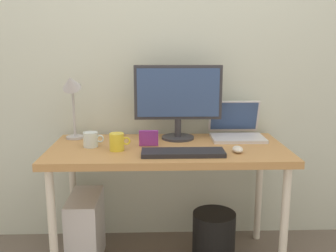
{
  "coord_description": "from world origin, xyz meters",
  "views": [
    {
      "loc": [
        -0.07,
        -2.1,
        1.29
      ],
      "look_at": [
        0.0,
        0.0,
        0.84
      ],
      "focal_mm": 40.43,
      "sensor_mm": 36.0,
      "label": 1
    }
  ],
  "objects": [
    {
      "name": "desk",
      "position": [
        0.0,
        0.0,
        0.65
      ],
      "size": [
        1.35,
        0.63,
        0.72
      ],
      "color": "#B7844C",
      "rests_on": "ground_plane"
    },
    {
      "name": "photo_frame",
      "position": [
        -0.11,
        0.01,
        0.77
      ],
      "size": [
        0.11,
        0.02,
        0.09
      ],
      "primitive_type": "cube",
      "rotation": [
        0.09,
        0.0,
        0.0
      ],
      "color": "purple",
      "rests_on": "desk"
    },
    {
      "name": "monitor",
      "position": [
        0.07,
        0.18,
        0.98
      ],
      "size": [
        0.53,
        0.2,
        0.45
      ],
      "color": "#333338",
      "rests_on": "desk"
    },
    {
      "name": "computer_tower",
      "position": [
        -0.49,
        0.01,
        0.21
      ],
      "size": [
        0.18,
        0.36,
        0.42
      ],
      "primitive_type": "cube",
      "color": "silver",
      "rests_on": "ground_plane"
    },
    {
      "name": "coffee_mug",
      "position": [
        -0.28,
        -0.07,
        0.77
      ],
      "size": [
        0.12,
        0.08,
        0.1
      ],
      "color": "yellow",
      "rests_on": "desk"
    },
    {
      "name": "wastebasket",
      "position": [
        0.28,
        0.01,
        0.15
      ],
      "size": [
        0.26,
        0.26,
        0.3
      ],
      "primitive_type": "cylinder",
      "color": "black",
      "rests_on": "ground_plane"
    },
    {
      "name": "back_wall",
      "position": [
        0.0,
        0.37,
        1.3
      ],
      "size": [
        4.4,
        0.04,
        2.6
      ],
      "primitive_type": "cube",
      "color": "silver",
      "rests_on": "ground_plane"
    },
    {
      "name": "mouse",
      "position": [
        0.37,
        -0.13,
        0.74
      ],
      "size": [
        0.06,
        0.09,
        0.03
      ],
      "primitive_type": "ellipsoid",
      "color": "silver",
      "rests_on": "desk"
    },
    {
      "name": "keyboard",
      "position": [
        0.07,
        -0.17,
        0.73
      ],
      "size": [
        0.44,
        0.14,
        0.02
      ],
      "primitive_type": "cube",
      "color": "#232328",
      "rests_on": "desk"
    },
    {
      "name": "laptop",
      "position": [
        0.43,
        0.2,
        0.78
      ],
      "size": [
        0.32,
        0.28,
        0.22
      ],
      "color": "silver",
      "rests_on": "desk"
    },
    {
      "name": "glass_cup",
      "position": [
        -0.44,
        0.01,
        0.76
      ],
      "size": [
        0.12,
        0.08,
        0.08
      ],
      "color": "silver",
      "rests_on": "desk"
    },
    {
      "name": "desk_lamp",
      "position": [
        -0.57,
        0.18,
        1.01
      ],
      "size": [
        0.11,
        0.16,
        0.42
      ],
      "color": "#B2B2B7",
      "rests_on": "desk"
    }
  ]
}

